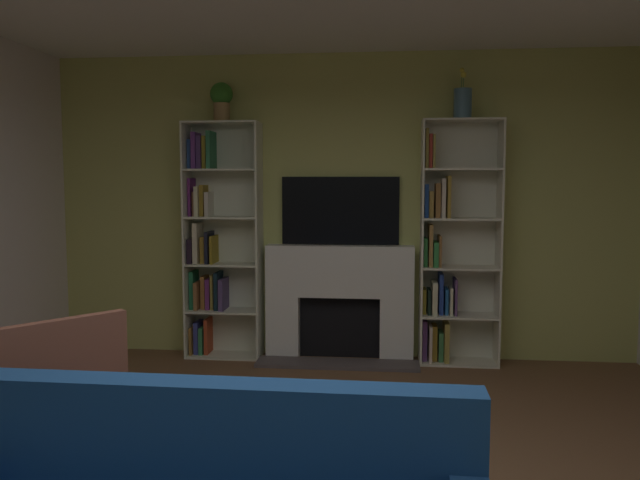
% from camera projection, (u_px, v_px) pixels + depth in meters
% --- Properties ---
extents(wall_back_accent, '(5.53, 0.06, 2.82)m').
position_uv_depth(wall_back_accent, '(341.00, 207.00, 5.94)').
color(wall_back_accent, '#BEC168').
rests_on(wall_back_accent, ground_plane).
extents(fireplace, '(1.47, 0.51, 1.06)m').
position_uv_depth(fireplace, '(340.00, 299.00, 5.88)').
color(fireplace, white).
rests_on(fireplace, ground_plane).
extents(tv, '(1.09, 0.06, 0.63)m').
position_uv_depth(tv, '(340.00, 211.00, 5.88)').
color(tv, black).
rests_on(tv, fireplace).
extents(bookshelf_left, '(0.70, 0.31, 2.19)m').
position_uv_depth(bookshelf_left, '(216.00, 243.00, 5.95)').
color(bookshelf_left, silver).
rests_on(bookshelf_left, ground_plane).
extents(bookshelf_right, '(0.70, 0.32, 2.19)m').
position_uv_depth(bookshelf_right, '(449.00, 252.00, 5.73)').
color(bookshelf_right, silver).
rests_on(bookshelf_right, ground_plane).
extents(potted_plant, '(0.21, 0.21, 0.36)m').
position_uv_depth(potted_plant, '(222.00, 99.00, 5.79)').
color(potted_plant, '#9C7A49').
rests_on(potted_plant, bookshelf_left).
extents(vase_with_flowers, '(0.16, 0.16, 0.45)m').
position_uv_depth(vase_with_flowers, '(463.00, 103.00, 5.57)').
color(vase_with_flowers, slate).
rests_on(vase_with_flowers, bookshelf_right).
extents(armchair, '(0.88, 0.89, 0.98)m').
position_uv_depth(armchair, '(48.00, 405.00, 3.21)').
color(armchair, brown).
rests_on(armchair, ground_plane).
extents(coffee_table, '(0.94, 0.46, 0.40)m').
position_uv_depth(coffee_table, '(243.00, 467.00, 2.88)').
color(coffee_table, '#8A6752').
rests_on(coffee_table, ground_plane).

